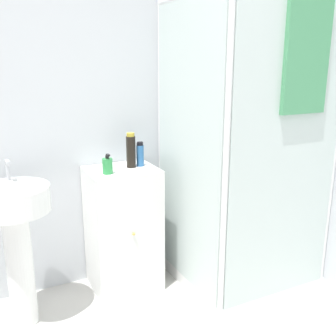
{
  "coord_description": "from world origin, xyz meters",
  "views": [
    {
      "loc": [
        -0.46,
        -0.99,
        1.6
      ],
      "look_at": [
        0.59,
        1.12,
        0.96
      ],
      "focal_mm": 42.0,
      "sensor_mm": 36.0,
      "label": 1
    }
  ],
  "objects_px": {
    "sink": "(16,229)",
    "shampoo_bottle_blue": "(140,154)",
    "soap_dispenser": "(108,166)",
    "shampoo_bottle_tall_black": "(131,151)"
  },
  "relations": [
    {
      "from": "soap_dispenser",
      "to": "shampoo_bottle_tall_black",
      "type": "height_order",
      "value": "shampoo_bottle_tall_black"
    },
    {
      "from": "sink",
      "to": "shampoo_bottle_tall_black",
      "type": "bearing_deg",
      "value": 9.66
    },
    {
      "from": "shampoo_bottle_tall_black",
      "to": "shampoo_bottle_blue",
      "type": "distance_m",
      "value": 0.08
    },
    {
      "from": "sink",
      "to": "soap_dispenser",
      "type": "height_order",
      "value": "sink"
    },
    {
      "from": "sink",
      "to": "shampoo_bottle_tall_black",
      "type": "relative_size",
      "value": 4.27
    },
    {
      "from": "sink",
      "to": "soap_dispenser",
      "type": "distance_m",
      "value": 0.67
    },
    {
      "from": "shampoo_bottle_tall_black",
      "to": "soap_dispenser",
      "type": "bearing_deg",
      "value": -157.09
    },
    {
      "from": "soap_dispenser",
      "to": "shampoo_bottle_blue",
      "type": "xyz_separation_m",
      "value": [
        0.27,
        0.09,
        0.03
      ]
    },
    {
      "from": "sink",
      "to": "shampoo_bottle_blue",
      "type": "bearing_deg",
      "value": 9.2
    },
    {
      "from": "shampoo_bottle_blue",
      "to": "sink",
      "type": "bearing_deg",
      "value": -170.8
    }
  ]
}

